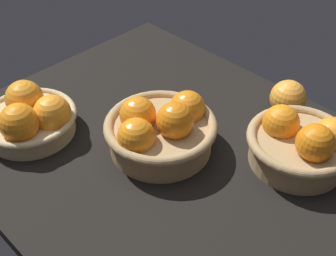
{
  "coord_description": "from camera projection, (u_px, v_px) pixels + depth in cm",
  "views": [
    {
      "loc": [
        -52.59,
        49.95,
        67.77
      ],
      "look_at": [
        -1.5,
        -1.17,
        7.0
      ],
      "focal_mm": 48.36,
      "sensor_mm": 36.0,
      "label": 1
    }
  ],
  "objects": [
    {
      "name": "basket_center",
      "position": [
        160.0,
        129.0,
        0.93
      ],
      "size": [
        23.3,
        23.3,
        12.32
      ],
      "color": "tan",
      "rests_on": "market_tray"
    },
    {
      "name": "basket_far_right",
      "position": [
        31.0,
        117.0,
        0.97
      ],
      "size": [
        20.59,
        20.59,
        11.28
      ],
      "color": "tan",
      "rests_on": "market_tray"
    },
    {
      "name": "market_tray",
      "position": [
        159.0,
        147.0,
        0.98
      ],
      "size": [
        84.0,
        72.0,
        3.0
      ],
      "primitive_type": "cube",
      "color": "black",
      "rests_on": "ground"
    },
    {
      "name": "basket_near_left",
      "position": [
        302.0,
        143.0,
        0.9
      ],
      "size": [
        21.2,
        21.2,
        11.91
      ],
      "color": "tan",
      "rests_on": "market_tray"
    },
    {
      "name": "loose_orange_back_gap",
      "position": [
        288.0,
        98.0,
        1.02
      ],
      "size": [
        8.25,
        8.25,
        8.25
      ],
      "primitive_type": "sphere",
      "color": "#F49E33",
      "rests_on": "market_tray"
    }
  ]
}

